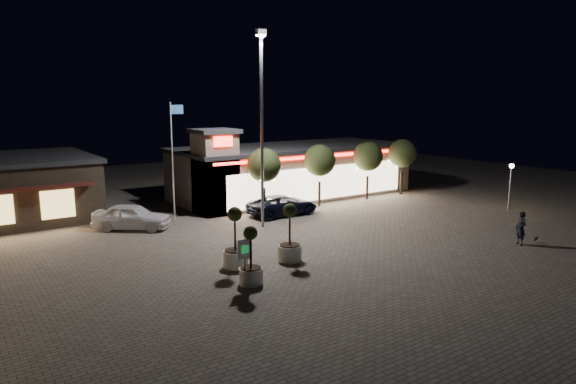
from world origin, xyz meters
TOP-DOWN VIEW (x-y plane):
  - ground at (0.00, 0.00)m, footprint 90.00×90.00m
  - retail_building at (9.51, 15.82)m, footprint 20.40×8.40m
  - floodlight_pole at (2.00, 8.00)m, footprint 0.60×0.40m
  - flagpole at (-1.90, 13.00)m, footprint 0.95×0.10m
  - lamp_post_east at (20.00, 2.00)m, footprint 0.36×0.36m
  - string_tree_a at (4.00, 11.00)m, footprint 2.42×2.42m
  - string_tree_b at (9.00, 11.00)m, footprint 2.42×2.42m
  - string_tree_c at (14.00, 11.00)m, footprint 2.42×2.42m
  - string_tree_d at (18.00, 11.00)m, footprint 2.42×2.42m
  - pickup_truck at (5.00, 10.10)m, footprint 5.23×2.42m
  - white_sedan at (-5.21, 12.15)m, footprint 5.00×4.51m
  - pedestrian at (11.87, -3.89)m, footprint 0.66×0.81m
  - dog at (13.07, -4.12)m, footprint 0.47×0.17m
  - planter_left at (-3.37, 1.85)m, footprint 1.23×1.23m
  - planter_mid at (-3.95, -0.64)m, footprint 1.09×1.09m
  - planter_right at (-0.61, 1.12)m, footprint 1.22×1.22m
  - valet_sign at (-4.22, -0.58)m, footprint 0.69×0.13m

SIDE VIEW (x-z plane):
  - ground at x=0.00m, z-range 0.00..0.00m
  - dog at x=13.07m, z-range 0.12..0.38m
  - pickup_truck at x=5.00m, z-range 0.00..1.45m
  - white_sedan at x=-5.21m, z-range 0.00..1.64m
  - planter_mid at x=-3.95m, z-range -0.51..2.16m
  - planter_right at x=-0.61m, z-range -0.57..2.43m
  - planter_left at x=-3.37m, z-range -0.58..2.45m
  - pedestrian at x=11.87m, z-range 0.00..1.92m
  - valet_sign at x=-4.22m, z-range 0.42..2.52m
  - retail_building at x=9.51m, z-range -0.84..5.26m
  - lamp_post_east at x=20.00m, z-range 0.72..4.20m
  - string_tree_a at x=4.00m, z-range 1.17..5.95m
  - string_tree_b at x=9.00m, z-range 1.17..5.95m
  - string_tree_c at x=14.00m, z-range 1.17..5.95m
  - string_tree_d at x=18.00m, z-range 1.17..5.95m
  - flagpole at x=-1.90m, z-range 0.74..8.74m
  - floodlight_pole at x=2.00m, z-range 0.83..13.21m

